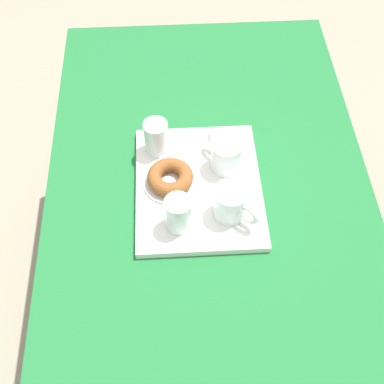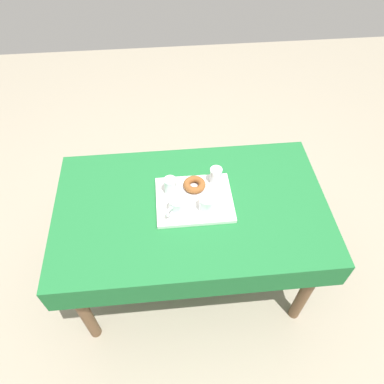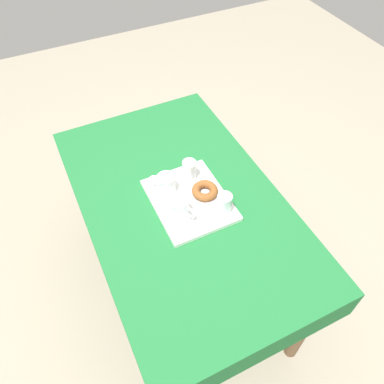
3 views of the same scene
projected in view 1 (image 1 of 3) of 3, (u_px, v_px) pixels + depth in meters
ground_plane at (204, 310)px, 1.90m from camera, size 6.00×6.00×0.00m
dining_table at (209, 218)px, 1.39m from camera, size 1.38×0.83×0.74m
serving_tray at (198, 187)px, 1.30m from camera, size 0.38×0.31×0.02m
tea_mug_left at (226, 155)px, 1.30m from camera, size 0.11×0.09×0.08m
tea_mug_right at (231, 204)px, 1.21m from camera, size 0.10×0.10×0.08m
water_glass_near at (178, 215)px, 1.19m from camera, size 0.06×0.06×0.09m
water_glass_far at (156, 138)px, 1.33m from camera, size 0.06×0.06×0.09m
donut_plate_left at (170, 182)px, 1.29m from camera, size 0.14×0.14×0.01m
sugar_donut_left at (170, 177)px, 1.27m from camera, size 0.11×0.11×0.04m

